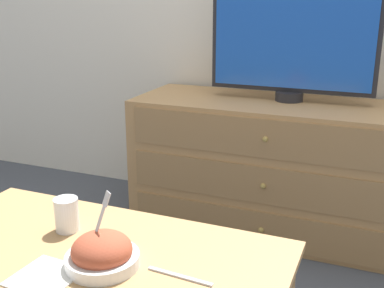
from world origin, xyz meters
name	(u,v)px	position (x,y,z in m)	size (l,w,h in m)	color
ground_plane	(290,206)	(0.00, 0.00, 0.00)	(12.00, 12.00, 0.00)	#474C56
dresser	(276,167)	(-0.03, -0.28, 0.31)	(1.33, 0.51, 0.63)	tan
tv	(292,42)	(0.00, -0.22, 0.89)	(0.74, 0.13, 0.50)	#232328
coffee_table	(93,276)	(-0.25, -1.49, 0.40)	(1.00, 0.53, 0.46)	tan
takeout_bowl	(102,253)	(-0.19, -1.53, 0.50)	(0.18, 0.18, 0.18)	silver
drink_cup	(67,216)	(-0.38, -1.40, 0.50)	(0.07, 0.07, 0.10)	#9E6638
napkin	(45,277)	(-0.28, -1.62, 0.46)	(0.15, 0.15, 0.00)	white
knife	(180,276)	(0.01, -1.50, 0.46)	(0.17, 0.02, 0.01)	silver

